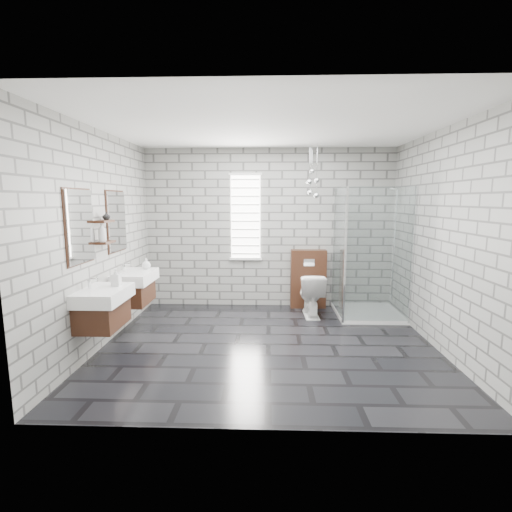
# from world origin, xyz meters

# --- Properties ---
(floor) EXTENTS (4.20, 3.60, 0.02)m
(floor) POSITION_xyz_m (0.00, 0.00, -0.01)
(floor) COLOR black
(floor) RESTS_ON ground
(ceiling) EXTENTS (4.20, 3.60, 0.02)m
(ceiling) POSITION_xyz_m (0.00, 0.00, 2.71)
(ceiling) COLOR white
(ceiling) RESTS_ON wall_back
(wall_back) EXTENTS (4.20, 0.02, 2.70)m
(wall_back) POSITION_xyz_m (0.00, 1.81, 1.35)
(wall_back) COLOR gray
(wall_back) RESTS_ON floor
(wall_front) EXTENTS (4.20, 0.02, 2.70)m
(wall_front) POSITION_xyz_m (0.00, -1.81, 1.35)
(wall_front) COLOR gray
(wall_front) RESTS_ON floor
(wall_left) EXTENTS (0.02, 3.60, 2.70)m
(wall_left) POSITION_xyz_m (-2.11, 0.00, 1.35)
(wall_left) COLOR gray
(wall_left) RESTS_ON floor
(wall_right) EXTENTS (0.02, 3.60, 2.70)m
(wall_right) POSITION_xyz_m (2.11, 0.00, 1.35)
(wall_right) COLOR gray
(wall_right) RESTS_ON floor
(vanity_left) EXTENTS (0.47, 0.70, 1.57)m
(vanity_left) POSITION_xyz_m (-1.91, -0.54, 0.76)
(vanity_left) COLOR #3C1F12
(vanity_left) RESTS_ON wall_left
(vanity_right) EXTENTS (0.47, 0.70, 1.57)m
(vanity_right) POSITION_xyz_m (-1.91, 0.45, 0.76)
(vanity_right) COLOR #3C1F12
(vanity_right) RESTS_ON wall_left
(shelf_lower) EXTENTS (0.14, 0.30, 0.03)m
(shelf_lower) POSITION_xyz_m (-2.03, -0.05, 1.32)
(shelf_lower) COLOR #3C1F12
(shelf_lower) RESTS_ON wall_left
(shelf_upper) EXTENTS (0.14, 0.30, 0.03)m
(shelf_upper) POSITION_xyz_m (-2.03, -0.05, 1.58)
(shelf_upper) COLOR #3C1F12
(shelf_upper) RESTS_ON wall_left
(window) EXTENTS (0.56, 0.05, 1.48)m
(window) POSITION_xyz_m (-0.40, 1.78, 1.55)
(window) COLOR white
(window) RESTS_ON wall_back
(cistern_panel) EXTENTS (0.60, 0.20, 1.00)m
(cistern_panel) POSITION_xyz_m (0.68, 1.70, 0.50)
(cistern_panel) COLOR #3C1F12
(cistern_panel) RESTS_ON floor
(flush_plate) EXTENTS (0.18, 0.01, 0.12)m
(flush_plate) POSITION_xyz_m (0.68, 1.60, 0.80)
(flush_plate) COLOR silver
(flush_plate) RESTS_ON cistern_panel
(shower_enclosure) EXTENTS (1.00, 1.00, 2.03)m
(shower_enclosure) POSITION_xyz_m (1.50, 1.18, 0.50)
(shower_enclosure) COLOR white
(shower_enclosure) RESTS_ON floor
(pendant_cluster) EXTENTS (0.22, 0.23, 0.84)m
(pendant_cluster) POSITION_xyz_m (0.68, 1.37, 2.09)
(pendant_cluster) COLOR silver
(pendant_cluster) RESTS_ON ceiling
(toilet) EXTENTS (0.41, 0.69, 0.69)m
(toilet) POSITION_xyz_m (0.68, 1.24, 0.34)
(toilet) COLOR white
(toilet) RESTS_ON floor
(soap_bottle_a) EXTENTS (0.09, 0.10, 0.21)m
(soap_bottle_a) POSITION_xyz_m (-1.77, -0.40, 0.95)
(soap_bottle_a) COLOR #B2B2B2
(soap_bottle_a) RESTS_ON vanity_left
(soap_bottle_b) EXTENTS (0.14, 0.14, 0.16)m
(soap_bottle_b) POSITION_xyz_m (-1.78, 0.67, 0.93)
(soap_bottle_b) COLOR #B2B2B2
(soap_bottle_b) RESTS_ON vanity_right
(soap_bottle_c) EXTENTS (0.12, 0.12, 0.24)m
(soap_bottle_c) POSITION_xyz_m (-2.02, -0.15, 1.45)
(soap_bottle_c) COLOR #B2B2B2
(soap_bottle_c) RESTS_ON shelf_lower
(vase) EXTENTS (0.12, 0.12, 0.10)m
(vase) POSITION_xyz_m (-2.02, -0.00, 1.64)
(vase) COLOR #B2B2B2
(vase) RESTS_ON shelf_upper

